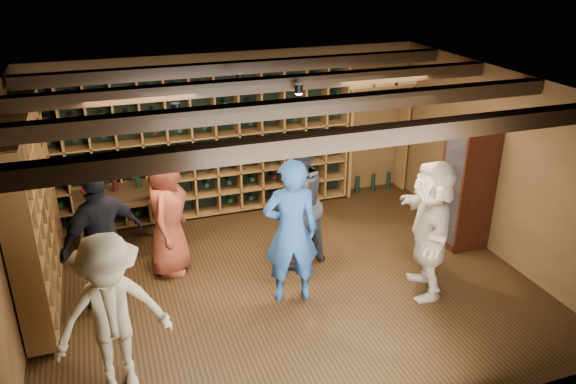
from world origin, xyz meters
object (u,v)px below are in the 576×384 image
object	(u,v)px
guest_khaki	(112,316)
guest_beige	(430,228)
man_grey_suit	(297,204)
tasting_table	(121,199)
guest_woman_black	(102,241)
man_blue_shirt	(291,232)
guest_red_floral	(167,213)
display_cabinet	(467,188)

from	to	relation	value
guest_khaki	guest_beige	size ratio (longest dim) A/B	0.97
man_grey_suit	guest_khaki	bearing A→B (deg)	11.67
guest_beige	tasting_table	distance (m)	4.06
man_grey_suit	guest_woman_black	distance (m)	2.42
man_grey_suit	tasting_table	xyz separation A→B (m)	(-2.13, 1.08, -0.08)
tasting_table	guest_beige	bearing A→B (deg)	-37.26
man_blue_shirt	guest_beige	bearing A→B (deg)	176.45
guest_red_floral	guest_khaki	size ratio (longest dim) A/B	1.00
guest_khaki	display_cabinet	bearing A→B (deg)	9.00
man_grey_suit	guest_red_floral	bearing A→B (deg)	-36.13
man_blue_shirt	tasting_table	bearing A→B (deg)	-35.38
man_grey_suit	guest_beige	size ratio (longest dim) A/B	1.04
display_cabinet	guest_woman_black	xyz separation A→B (m)	(-4.82, 0.04, 0.02)
man_blue_shirt	guest_woman_black	bearing A→B (deg)	-4.53
display_cabinet	guest_red_floral	distance (m)	4.07
display_cabinet	man_grey_suit	xyz separation A→B (m)	(-2.42, 0.23, 0.03)
display_cabinet	guest_red_floral	bearing A→B (deg)	171.22
man_grey_suit	guest_beige	xyz separation A→B (m)	(1.28, -1.10, -0.03)
man_grey_suit	tasting_table	distance (m)	2.39
display_cabinet	guest_woman_black	world-z (taller)	display_cabinet
man_blue_shirt	guest_beige	xyz separation A→B (m)	(1.62, -0.38, -0.04)
guest_khaki	tasting_table	size ratio (longest dim) A/B	1.32
man_blue_shirt	guest_beige	world-z (taller)	man_blue_shirt
display_cabinet	guest_woman_black	bearing A→B (deg)	179.55
guest_woman_black	display_cabinet	bearing A→B (deg)	149.60
guest_khaki	guest_beige	distance (m)	3.71
man_blue_shirt	guest_khaki	world-z (taller)	man_blue_shirt
display_cabinet	man_blue_shirt	xyz separation A→B (m)	(-2.75, -0.49, 0.04)
tasting_table	display_cabinet	bearing A→B (deg)	-20.75
guest_khaki	man_grey_suit	bearing A→B (deg)	27.05
guest_red_floral	guest_beige	distance (m)	3.25
tasting_table	guest_khaki	bearing A→B (deg)	-99.99
display_cabinet	guest_beige	size ratio (longest dim) A/B	1.03
display_cabinet	guest_red_floral	world-z (taller)	display_cabinet
man_blue_shirt	guest_red_floral	xyz separation A→B (m)	(-1.27, 1.11, -0.07)
man_grey_suit	guest_khaki	world-z (taller)	man_grey_suit
guest_woman_black	guest_beige	world-z (taller)	guest_woman_black
display_cabinet	guest_khaki	world-z (taller)	display_cabinet
guest_woman_black	guest_beige	distance (m)	3.80
man_grey_suit	guest_beige	distance (m)	1.69
guest_red_floral	guest_khaki	world-z (taller)	guest_red_floral
guest_beige	guest_red_floral	bearing A→B (deg)	-97.16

